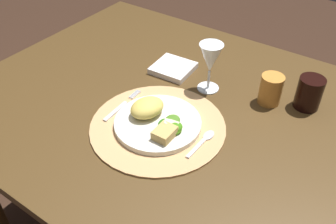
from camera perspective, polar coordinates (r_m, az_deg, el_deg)
dining_table at (r=1.17m, az=2.44°, el=-4.21°), size 1.36×1.00×0.73m
placemat at (r=1.02m, az=-1.60°, el=-2.20°), size 0.38×0.38×0.01m
dinner_plate at (r=1.01m, az=-1.61°, el=-1.73°), size 0.24×0.24×0.02m
pasta_serving at (r=1.02m, az=-3.28°, el=0.68°), size 0.10×0.12×0.05m
salad_greens at (r=0.98m, az=0.38°, el=-2.09°), size 0.08×0.10×0.03m
bread_piece at (r=0.95m, az=-0.53°, el=-3.32°), size 0.05×0.06×0.03m
fork at (r=1.09m, az=-7.38°, el=0.85°), size 0.02×0.17×0.00m
spoon at (r=0.98m, az=5.76°, el=-4.26°), size 0.03×0.12×0.01m
napkin at (r=1.25m, az=0.80°, el=6.87°), size 0.14×0.13×0.02m
wine_glass at (r=1.12m, az=6.64°, el=8.15°), size 0.07×0.07×0.16m
amber_tumbler at (r=1.13m, az=15.75°, el=3.40°), size 0.07×0.07×0.09m
dark_tumbler at (r=1.14m, az=21.19°, el=2.80°), size 0.07×0.07×0.10m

